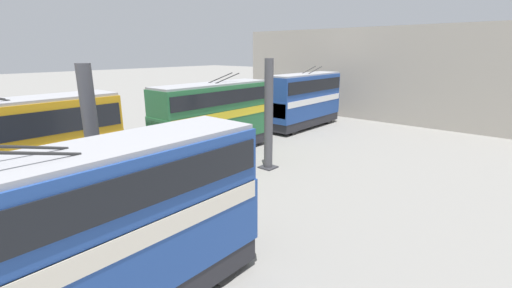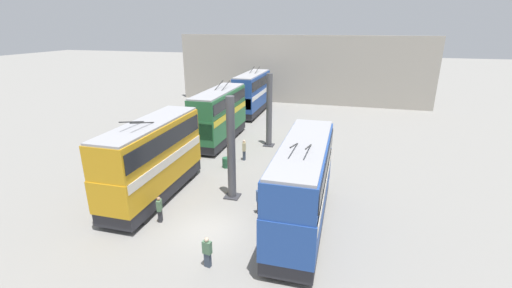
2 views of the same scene
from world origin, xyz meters
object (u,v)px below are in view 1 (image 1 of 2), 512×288
object	(u,v)px
bus_right_mid	(213,115)
person_aisle_midway	(206,166)
bus_right_far	(304,97)
bus_left_near	(90,234)
oil_drum	(168,180)
person_by_left_row	(87,249)
bus_right_near	(17,149)

from	to	relation	value
bus_right_mid	person_aisle_midway	size ratio (longest dim) A/B	5.13
bus_right_far	bus_left_near	bearing A→B (deg)	-158.35
person_aisle_midway	oil_drum	distance (m)	2.19
oil_drum	bus_right_mid	bearing A→B (deg)	25.22
person_aisle_midway	person_by_left_row	world-z (taller)	person_aisle_midway
bus_right_far	oil_drum	distance (m)	18.01
bus_right_far	person_aisle_midway	bearing A→B (deg)	-166.66
bus_right_mid	oil_drum	bearing A→B (deg)	-154.78
bus_left_near	bus_right_near	world-z (taller)	bus_right_near
bus_right_near	person_aisle_midway	size ratio (longest dim) A/B	5.09
bus_left_near	bus_right_mid	bearing A→B (deg)	37.03
bus_right_mid	person_aisle_midway	xyz separation A→B (m)	(-4.03, -3.73, -1.92)
bus_left_near	oil_drum	bearing A→B (deg)	44.78
person_by_left_row	bus_right_far	bearing A→B (deg)	-11.40
bus_right_far	person_by_left_row	xyz separation A→B (m)	(-23.84, -7.20, -1.96)
oil_drum	person_aisle_midway	bearing A→B (deg)	-26.30
bus_left_near	person_by_left_row	distance (m)	3.33
bus_left_near	bus_right_far	world-z (taller)	bus_right_far
bus_left_near	oil_drum	xyz separation A→B (m)	(7.06, 7.00, -2.45)
bus_right_mid	person_by_left_row	distance (m)	14.25
bus_left_near	bus_right_mid	distance (m)	16.26
bus_right_mid	bus_right_far	xyz separation A→B (m)	(11.69, -0.00, 0.04)
bus_right_near	oil_drum	world-z (taller)	bus_right_near
person_by_left_row	bus_left_near	bearing A→B (deg)	-136.03
bus_right_near	person_aisle_midway	xyz separation A→B (m)	(7.84, -3.73, -1.98)
bus_right_near	bus_right_far	distance (m)	23.56
bus_right_near	person_aisle_midway	bearing A→B (deg)	-25.42
bus_right_near	person_by_left_row	world-z (taller)	bus_right_near
bus_right_near	oil_drum	distance (m)	7.04
person_by_left_row	bus_right_near	bearing A→B (deg)	59.59
bus_left_near	person_by_left_row	world-z (taller)	bus_left_near
person_by_left_row	bus_right_mid	bearing A→B (deg)	2.45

